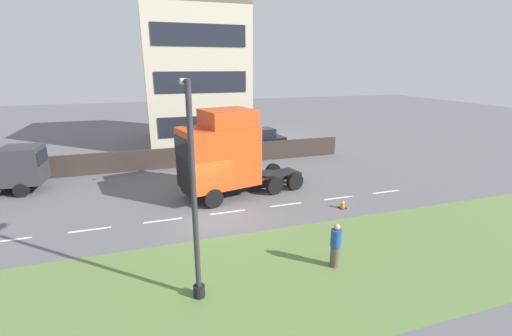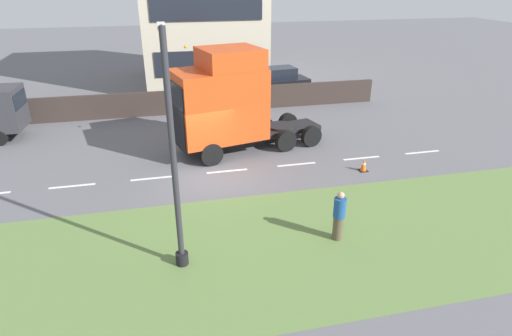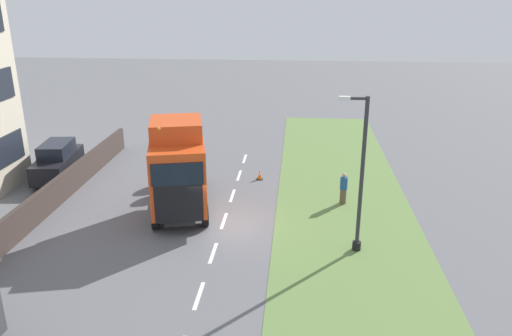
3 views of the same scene
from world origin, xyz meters
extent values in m
plane|color=slate|center=(0.00, 0.00, 0.00)|extent=(120.00, 120.00, 0.00)
cube|color=#607F42|center=(-6.00, 0.00, 0.01)|extent=(7.00, 44.00, 0.01)
cube|color=white|center=(0.00, -10.30, 0.00)|extent=(0.16, 1.80, 0.00)
cube|color=white|center=(0.00, -7.10, 0.00)|extent=(0.16, 1.80, 0.00)
cube|color=white|center=(0.00, -3.90, 0.00)|extent=(0.16, 1.80, 0.00)
cube|color=white|center=(0.00, -0.70, 0.00)|extent=(0.16, 1.80, 0.00)
cube|color=white|center=(0.00, 2.50, 0.00)|extent=(0.16, 1.80, 0.00)
cube|color=white|center=(0.00, 5.70, 0.00)|extent=(0.16, 1.80, 0.00)
cube|color=white|center=(0.00, 8.90, 0.00)|extent=(0.16, 1.80, 0.00)
cube|color=#382D28|center=(9.00, 0.00, 0.73)|extent=(0.25, 24.00, 1.46)
cube|color=beige|center=(17.70, -1.66, 5.90)|extent=(10.28, 8.63, 11.80)
cube|color=#1E232D|center=(12.52, -1.66, 2.36)|extent=(0.08, 7.33, 1.65)
cube|color=#1E232D|center=(12.52, -1.66, 5.90)|extent=(0.08, 7.33, 1.65)
cube|color=#1E232D|center=(12.52, -1.66, 9.44)|extent=(0.08, 7.33, 1.65)
cube|color=#665B51|center=(17.70, -1.66, 11.95)|extent=(10.28, 8.63, 0.30)
cube|color=#665B51|center=(18.73, 0.49, 12.65)|extent=(0.70, 0.70, 1.10)
cube|color=#665B51|center=(18.73, -3.39, 12.65)|extent=(0.70, 0.70, 1.10)
cube|color=black|center=(2.55, -2.37, 0.67)|extent=(3.02, 7.43, 0.24)
cube|color=#DB4719|center=(2.18, -0.77, 2.39)|extent=(3.39, 4.49, 3.22)
cube|color=black|center=(1.72, 1.22, 1.69)|extent=(2.12, 0.55, 1.80)
cube|color=black|center=(1.72, 1.22, 3.10)|extent=(2.25, 0.58, 1.03)
cube|color=#DB4719|center=(2.32, -1.36, 4.45)|extent=(2.95, 3.09, 0.90)
sphere|color=orange|center=(2.59, 0.56, 4.97)|extent=(0.14, 0.14, 0.14)
cylinder|color=black|center=(2.92, -3.97, 0.85)|extent=(1.68, 1.68, 0.12)
cylinder|color=black|center=(0.83, -0.15, 0.52)|extent=(0.55, 1.09, 1.04)
cylinder|color=black|center=(3.12, 0.39, 0.52)|extent=(0.55, 1.09, 1.04)
cylinder|color=black|center=(1.70, -3.88, 0.52)|extent=(0.55, 1.09, 1.04)
cylinder|color=black|center=(3.98, -3.35, 0.52)|extent=(0.55, 1.09, 1.04)
cylinder|color=black|center=(2.03, -5.30, 0.52)|extent=(0.55, 1.09, 1.04)
cylinder|color=black|center=(4.31, -4.77, 0.52)|extent=(0.55, 1.09, 1.04)
cube|color=#333338|center=(6.61, 9.86, 1.64)|extent=(2.19, 2.14, 2.12)
cube|color=black|center=(6.56, 8.81, 2.06)|extent=(1.85, 0.12, 0.76)
cube|color=#4C4742|center=(6.65, 10.93, 1.32)|extent=(2.11, 0.19, 1.48)
cylinder|color=black|center=(7.58, 9.82, 0.40)|extent=(0.27, 0.81, 0.80)
cylinder|color=black|center=(5.63, 9.90, 0.40)|extent=(0.27, 0.81, 0.80)
cube|color=black|center=(10.77, -5.75, 0.84)|extent=(2.36, 4.89, 1.15)
cube|color=black|center=(10.78, -5.87, 1.80)|extent=(1.83, 2.76, 0.76)
cylinder|color=black|center=(9.74, -4.34, 0.32)|extent=(0.28, 0.66, 0.64)
cylinder|color=black|center=(11.42, -4.13, 0.32)|extent=(0.28, 0.66, 0.64)
cylinder|color=black|center=(10.11, -7.37, 0.32)|extent=(0.28, 0.66, 0.64)
cylinder|color=black|center=(11.80, -7.16, 0.32)|extent=(0.28, 0.66, 0.64)
cylinder|color=black|center=(-6.20, 1.69, 0.20)|extent=(0.37, 0.37, 0.40)
cylinder|color=#2D2D33|center=(-6.20, 1.69, 3.40)|extent=(0.17, 0.17, 6.80)
cylinder|color=#2D2D33|center=(-5.75, 1.69, 6.70)|extent=(0.90, 0.12, 0.12)
cube|color=silver|center=(-5.30, 1.69, 6.70)|extent=(0.44, 0.20, 0.16)
cylinder|color=brown|center=(-5.99, -3.33, 0.42)|extent=(0.34, 0.34, 0.83)
cylinder|color=#1E4C8C|center=(-5.99, -3.33, 1.16)|extent=(0.39, 0.39, 0.66)
sphere|color=tan|center=(-5.99, -3.33, 1.61)|extent=(0.23, 0.23, 0.23)
cube|color=black|center=(-1.31, -6.54, 0.01)|extent=(0.36, 0.36, 0.03)
cone|color=orange|center=(-1.31, -6.54, 0.31)|extent=(0.28, 0.28, 0.55)
cylinder|color=white|center=(-1.31, -6.54, 0.33)|extent=(0.17, 0.17, 0.07)
camera|label=1|loc=(-15.67, 2.81, 7.12)|focal=24.00mm
camera|label=2|loc=(-16.84, 1.91, 7.91)|focal=30.00mm
camera|label=3|loc=(-3.47, 21.32, 10.74)|focal=35.00mm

